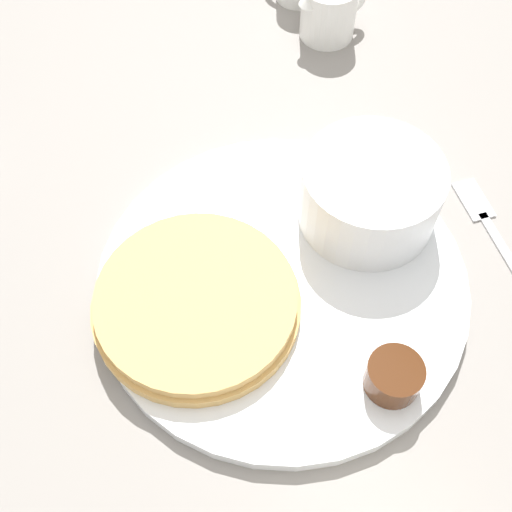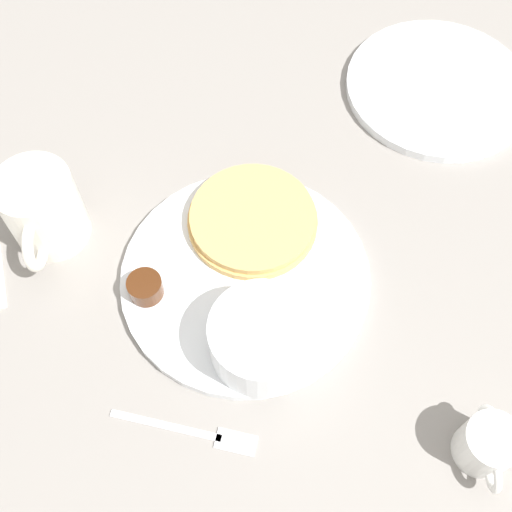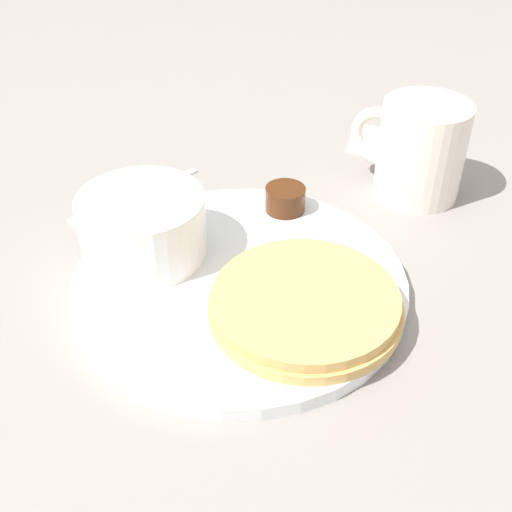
{
  "view_description": "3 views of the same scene",
  "coord_description": "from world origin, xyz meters",
  "px_view_note": "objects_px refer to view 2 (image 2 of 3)",
  "views": [
    {
      "loc": [
        0.19,
        0.15,
        0.41
      ],
      "look_at": [
        0.01,
        -0.02,
        0.03
      ],
      "focal_mm": 45.0,
      "sensor_mm": 36.0,
      "label": 1
    },
    {
      "loc": [
        -0.3,
        0.09,
        0.63
      ],
      "look_at": [
        0.01,
        -0.02,
        0.03
      ],
      "focal_mm": 45.0,
      "sensor_mm": 36.0,
      "label": 2
    },
    {
      "loc": [
        0.12,
        -0.38,
        0.34
      ],
      "look_at": [
        0.02,
        -0.0,
        0.04
      ],
      "focal_mm": 45.0,
      "sensor_mm": 36.0,
      "label": 3
    }
  ],
  "objects_px": {
    "coffee_mug": "(43,211)",
    "creamer_pitcher_near": "(487,445)",
    "bowl": "(261,338)",
    "fork": "(201,434)",
    "plate": "(245,277)"
  },
  "relations": [
    {
      "from": "coffee_mug",
      "to": "creamer_pitcher_near",
      "type": "relative_size",
      "value": 1.53
    },
    {
      "from": "bowl",
      "to": "fork",
      "type": "relative_size",
      "value": 0.78
    },
    {
      "from": "fork",
      "to": "bowl",
      "type": "bearing_deg",
      "value": -53.19
    },
    {
      "from": "creamer_pitcher_near",
      "to": "fork",
      "type": "bearing_deg",
      "value": 68.38
    },
    {
      "from": "coffee_mug",
      "to": "creamer_pitcher_near",
      "type": "xyz_separation_m",
      "value": [
        -0.37,
        -0.35,
        -0.02
      ]
    },
    {
      "from": "plate",
      "to": "coffee_mug",
      "type": "distance_m",
      "value": 0.23
    },
    {
      "from": "plate",
      "to": "bowl",
      "type": "relative_size",
      "value": 2.6
    },
    {
      "from": "coffee_mug",
      "to": "fork",
      "type": "distance_m",
      "value": 0.29
    },
    {
      "from": "plate",
      "to": "creamer_pitcher_near",
      "type": "bearing_deg",
      "value": -147.46
    },
    {
      "from": "coffee_mug",
      "to": "plate",
      "type": "bearing_deg",
      "value": -123.28
    },
    {
      "from": "bowl",
      "to": "fork",
      "type": "height_order",
      "value": "bowl"
    },
    {
      "from": "coffee_mug",
      "to": "fork",
      "type": "relative_size",
      "value": 0.86
    },
    {
      "from": "bowl",
      "to": "creamer_pitcher_near",
      "type": "height_order",
      "value": "bowl"
    },
    {
      "from": "creamer_pitcher_near",
      "to": "fork",
      "type": "xyz_separation_m",
      "value": [
        0.1,
        0.25,
        -0.02
      ]
    },
    {
      "from": "creamer_pitcher_near",
      "to": "fork",
      "type": "distance_m",
      "value": 0.27
    }
  ]
}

